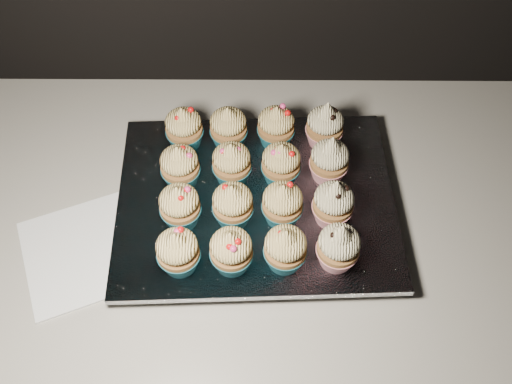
# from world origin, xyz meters

# --- Properties ---
(cabinet) EXTENTS (2.40, 0.60, 0.86)m
(cabinet) POSITION_xyz_m (0.00, 1.70, 0.43)
(cabinet) COLOR black
(cabinet) RESTS_ON ground
(worktop) EXTENTS (2.44, 0.64, 0.04)m
(worktop) POSITION_xyz_m (0.00, 1.70, 0.88)
(worktop) COLOR beige
(worktop) RESTS_ON cabinet
(napkin) EXTENTS (0.24, 0.24, 0.00)m
(napkin) POSITION_xyz_m (-0.05, 1.61, 0.90)
(napkin) COLOR white
(napkin) RESTS_ON worktop
(baking_tray) EXTENTS (0.42, 0.33, 0.02)m
(baking_tray) POSITION_xyz_m (0.21, 1.69, 0.91)
(baking_tray) COLOR black
(baking_tray) RESTS_ON worktop
(foil_lining) EXTENTS (0.45, 0.36, 0.01)m
(foil_lining) POSITION_xyz_m (0.21, 1.69, 0.93)
(foil_lining) COLOR silver
(foil_lining) RESTS_ON baking_tray
(cupcake_0) EXTENTS (0.06, 0.06, 0.08)m
(cupcake_0) POSITION_xyz_m (0.10, 1.57, 0.97)
(cupcake_0) COLOR #1A697B
(cupcake_0) RESTS_ON foil_lining
(cupcake_1) EXTENTS (0.06, 0.06, 0.08)m
(cupcake_1) POSITION_xyz_m (0.18, 1.57, 0.97)
(cupcake_1) COLOR #1A697B
(cupcake_1) RESTS_ON foil_lining
(cupcake_2) EXTENTS (0.06, 0.06, 0.08)m
(cupcake_2) POSITION_xyz_m (0.26, 1.58, 0.97)
(cupcake_2) COLOR #1A697B
(cupcake_2) RESTS_ON foil_lining
(cupcake_3) EXTENTS (0.06, 0.06, 0.10)m
(cupcake_3) POSITION_xyz_m (0.33, 1.58, 0.97)
(cupcake_3) COLOR red
(cupcake_3) RESTS_ON foil_lining
(cupcake_4) EXTENTS (0.06, 0.06, 0.08)m
(cupcake_4) POSITION_xyz_m (0.10, 1.65, 0.97)
(cupcake_4) COLOR #1A697B
(cupcake_4) RESTS_ON foil_lining
(cupcake_5) EXTENTS (0.06, 0.06, 0.08)m
(cupcake_5) POSITION_xyz_m (0.18, 1.65, 0.97)
(cupcake_5) COLOR #1A697B
(cupcake_5) RESTS_ON foil_lining
(cupcake_6) EXTENTS (0.06, 0.06, 0.08)m
(cupcake_6) POSITION_xyz_m (0.25, 1.66, 0.97)
(cupcake_6) COLOR #1A697B
(cupcake_6) RESTS_ON foil_lining
(cupcake_7) EXTENTS (0.06, 0.06, 0.10)m
(cupcake_7) POSITION_xyz_m (0.33, 1.66, 0.97)
(cupcake_7) COLOR red
(cupcake_7) RESTS_ON foil_lining
(cupcake_8) EXTENTS (0.06, 0.06, 0.08)m
(cupcake_8) POSITION_xyz_m (0.09, 1.73, 0.97)
(cupcake_8) COLOR #1A697B
(cupcake_8) RESTS_ON foil_lining
(cupcake_9) EXTENTS (0.06, 0.06, 0.08)m
(cupcake_9) POSITION_xyz_m (0.18, 1.73, 0.97)
(cupcake_9) COLOR #1A697B
(cupcake_9) RESTS_ON foil_lining
(cupcake_10) EXTENTS (0.06, 0.06, 0.08)m
(cupcake_10) POSITION_xyz_m (0.25, 1.73, 0.97)
(cupcake_10) COLOR #1A697B
(cupcake_10) RESTS_ON foil_lining
(cupcake_11) EXTENTS (0.06, 0.06, 0.10)m
(cupcake_11) POSITION_xyz_m (0.33, 1.74, 0.97)
(cupcake_11) COLOR red
(cupcake_11) RESTS_ON foil_lining
(cupcake_12) EXTENTS (0.06, 0.06, 0.08)m
(cupcake_12) POSITION_xyz_m (0.09, 1.81, 0.97)
(cupcake_12) COLOR #1A697B
(cupcake_12) RESTS_ON foil_lining
(cupcake_13) EXTENTS (0.06, 0.06, 0.08)m
(cupcake_13) POSITION_xyz_m (0.17, 1.81, 0.97)
(cupcake_13) COLOR #1A697B
(cupcake_13) RESTS_ON foil_lining
(cupcake_14) EXTENTS (0.06, 0.06, 0.08)m
(cupcake_14) POSITION_xyz_m (0.25, 1.81, 0.97)
(cupcake_14) COLOR #1A697B
(cupcake_14) RESTS_ON foil_lining
(cupcake_15) EXTENTS (0.06, 0.06, 0.10)m
(cupcake_15) POSITION_xyz_m (0.33, 1.81, 0.97)
(cupcake_15) COLOR red
(cupcake_15) RESTS_ON foil_lining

